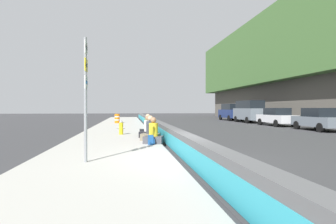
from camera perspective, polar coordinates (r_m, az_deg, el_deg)
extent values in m
plane|color=#353538|center=(8.88, 4.36, -10.24)|extent=(160.00, 160.00, 0.00)
cube|color=#A8A59E|center=(8.70, -13.23, -10.03)|extent=(80.00, 4.40, 0.14)
cube|color=#545456|center=(8.81, 4.36, -7.53)|extent=(76.00, 0.44, 0.85)
cube|color=teal|center=(8.77, 2.90, -7.84)|extent=(74.48, 0.01, 0.54)
cylinder|color=gray|center=(8.37, -16.55, 2.41)|extent=(0.09, 0.09, 3.60)
cube|color=white|center=(8.54, -16.45, 12.52)|extent=(0.44, 0.02, 0.36)
cube|color=black|center=(8.54, -16.36, 12.53)|extent=(0.30, 0.01, 0.10)
cube|color=yellow|center=(8.45, -16.44, 9.20)|extent=(0.44, 0.02, 0.36)
cube|color=black|center=(8.45, -16.34, 9.21)|extent=(0.30, 0.01, 0.10)
cube|color=white|center=(8.39, -16.42, 5.82)|extent=(0.44, 0.02, 0.36)
cube|color=#1956AD|center=(8.39, -16.33, 5.83)|extent=(0.30, 0.01, 0.10)
cylinder|color=gold|center=(16.65, -9.59, -3.33)|extent=(0.24, 0.24, 0.72)
cone|color=gray|center=(16.62, -9.59, -1.82)|extent=(0.26, 0.26, 0.16)
cylinder|color=gray|center=(16.64, -9.00, -3.21)|extent=(0.10, 0.12, 0.10)
cylinder|color=gray|center=(16.65, -10.18, -3.21)|extent=(0.10, 0.12, 0.10)
cube|color=#424247|center=(12.42, -3.00, -5.68)|extent=(0.90, 0.99, 0.31)
cylinder|color=gold|center=(12.38, -3.01, -3.62)|extent=(0.40, 0.40, 0.59)
sphere|color=#8E6647|center=(12.36, -3.01, -1.66)|extent=(0.26, 0.26, 0.26)
cylinder|color=gold|center=(12.60, -2.82, -3.81)|extent=(0.33, 0.21, 0.52)
cylinder|color=gold|center=(12.17, -3.19, -3.97)|extent=(0.33, 0.21, 0.52)
cube|color=#706651|center=(13.59, -3.62, -5.10)|extent=(0.96, 1.04, 0.32)
cylinder|color=#333842|center=(13.55, -3.62, -3.15)|extent=(0.41, 0.41, 0.61)
sphere|color=tan|center=(13.52, -3.62, -1.29)|extent=(0.27, 0.27, 0.27)
cylinder|color=#333842|center=(13.77, -3.41, -3.33)|extent=(0.34, 0.23, 0.53)
cylinder|color=#333842|center=(13.33, -3.84, -3.47)|extent=(0.34, 0.23, 0.53)
cube|color=black|center=(14.95, -4.16, -4.58)|extent=(0.91, 1.00, 0.31)
cylinder|color=beige|center=(14.92, -4.17, -2.85)|extent=(0.40, 0.40, 0.59)
sphere|color=#8E6647|center=(14.89, -4.17, -1.22)|extent=(0.26, 0.26, 0.26)
cylinder|color=beige|center=(15.13, -3.99, -3.02)|extent=(0.33, 0.22, 0.52)
cylinder|color=beige|center=(14.71, -4.34, -3.13)|extent=(0.33, 0.22, 0.52)
cube|color=black|center=(16.26, -4.14, -4.12)|extent=(0.82, 0.94, 0.33)
cylinder|color=#4C8951|center=(16.23, -4.14, -2.46)|extent=(0.42, 0.42, 0.62)
sphere|color=tan|center=(16.21, -4.14, -0.89)|extent=(0.27, 0.27, 0.27)
cylinder|color=#4C8951|center=(16.45, -4.27, -2.63)|extent=(0.33, 0.18, 0.54)
cylinder|color=#4C8951|center=(16.00, -4.00, -2.73)|extent=(0.33, 0.18, 0.54)
cube|color=navy|center=(11.98, -3.58, -5.71)|extent=(0.32, 0.22, 0.40)
cube|color=navy|center=(12.00, -2.91, -5.99)|extent=(0.22, 0.06, 0.20)
cylinder|color=orange|center=(29.23, -10.37, -1.32)|extent=(0.52, 0.52, 0.95)
cylinder|color=white|center=(29.23, -10.37, -0.95)|extent=(0.54, 0.54, 0.10)
cylinder|color=white|center=(29.24, -10.37, -1.60)|extent=(0.54, 0.54, 0.10)
cube|color=slate|center=(23.81, 28.46, -1.71)|extent=(4.55, 1.94, 0.72)
cube|color=black|center=(23.71, 28.60, -0.06)|extent=(2.25, 1.69, 0.66)
cylinder|color=black|center=(24.56, 24.87, -2.45)|extent=(0.67, 0.24, 0.66)
cylinder|color=black|center=(25.50, 28.20, -2.36)|extent=(0.67, 0.24, 0.66)
cylinder|color=black|center=(22.16, 28.74, -2.83)|extent=(0.67, 0.24, 0.66)
cube|color=silver|center=(28.38, 21.30, -1.28)|extent=(4.55, 1.93, 0.72)
cube|color=black|center=(28.28, 21.41, 0.11)|extent=(2.25, 1.68, 0.66)
cylinder|color=black|center=(29.22, 18.38, -1.91)|extent=(0.67, 0.24, 0.66)
cylinder|color=black|center=(30.07, 21.29, -1.85)|extent=(0.67, 0.24, 0.66)
cylinder|color=black|center=(26.72, 21.30, -2.18)|extent=(0.67, 0.24, 0.66)
cylinder|color=black|center=(27.65, 24.37, -2.09)|extent=(0.67, 0.24, 0.66)
cube|color=slate|center=(33.85, 16.27, -0.38)|extent=(5.11, 1.98, 1.30)
cube|color=black|center=(33.75, 16.35, 1.48)|extent=(4.11, 1.78, 0.90)
cylinder|color=black|center=(35.01, 13.76, -1.40)|extent=(0.72, 0.22, 0.72)
cylinder|color=black|center=(35.74, 16.57, -1.36)|extent=(0.72, 0.22, 0.72)
cylinder|color=black|center=(32.00, 15.93, -1.61)|extent=(0.72, 0.22, 0.72)
cylinder|color=black|center=(32.80, 18.93, -1.56)|extent=(0.72, 0.22, 0.72)
cube|color=navy|center=(39.13, 12.79, -0.33)|extent=(4.87, 2.11, 1.10)
cube|color=black|center=(39.03, 12.85, 1.07)|extent=(3.17, 1.85, 0.80)
cylinder|color=black|center=(40.22, 10.72, -1.07)|extent=(0.77, 0.25, 0.76)
cylinder|color=black|center=(40.92, 13.12, -1.05)|extent=(0.77, 0.25, 0.76)
cylinder|color=black|center=(37.37, 12.41, -1.22)|extent=(0.77, 0.25, 0.76)
cylinder|color=black|center=(38.12, 14.97, -1.19)|extent=(0.77, 0.25, 0.76)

